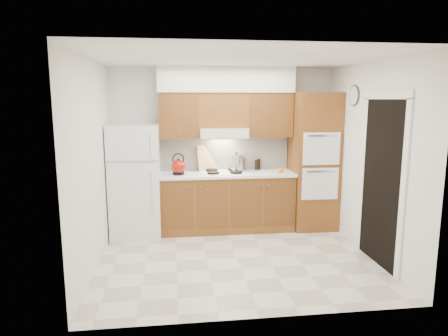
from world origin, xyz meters
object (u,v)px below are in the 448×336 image
at_px(kettle, 178,167).
at_px(stock_pot, 237,162).
at_px(oven_cabinet, 313,161).
at_px(fridge, 135,181).

distance_m(kettle, stock_pot, 0.96).
bearing_deg(oven_cabinet, stock_pot, 173.01).
distance_m(oven_cabinet, kettle, 2.18).
bearing_deg(stock_pot, kettle, -168.49).
bearing_deg(fridge, kettle, -0.46).
height_order(kettle, stock_pot, stock_pot).
bearing_deg(stock_pot, fridge, -173.36).
bearing_deg(kettle, stock_pot, 2.41).
distance_m(fridge, oven_cabinet, 2.86).
distance_m(oven_cabinet, stock_pot, 1.25).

